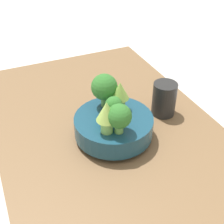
# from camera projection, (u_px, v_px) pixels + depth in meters

# --- Properties ---
(ground_plane) EXTENTS (6.00, 6.00, 0.00)m
(ground_plane) POSITION_uv_depth(u_px,v_px,m) (118.00, 153.00, 0.84)
(ground_plane) COLOR silver
(table) EXTENTS (1.09, 0.60, 0.03)m
(table) POSITION_uv_depth(u_px,v_px,m) (118.00, 149.00, 0.83)
(table) COLOR brown
(table) RESTS_ON ground_plane
(bowl) EXTENTS (0.21, 0.21, 0.07)m
(bowl) POSITION_uv_depth(u_px,v_px,m) (112.00, 127.00, 0.82)
(bowl) COLOR navy
(bowl) RESTS_ON table
(broccoli_floret_center) EXTENTS (0.04, 0.04, 0.06)m
(broccoli_floret_center) POSITION_uv_depth(u_px,v_px,m) (112.00, 106.00, 0.78)
(broccoli_floret_center) COLOR #6BA34C
(broccoli_floret_center) RESTS_ON bowl
(romanesco_piece_far) EXTENTS (0.05, 0.05, 0.09)m
(romanesco_piece_far) POSITION_uv_depth(u_px,v_px,m) (107.00, 114.00, 0.73)
(romanesco_piece_far) COLOR #7AB256
(romanesco_piece_far) RESTS_ON bowl
(broccoli_floret_right) EXTENTS (0.07, 0.07, 0.10)m
(broccoli_floret_right) POSITION_uv_depth(u_px,v_px,m) (104.00, 87.00, 0.82)
(broccoli_floret_right) COLOR #609347
(broccoli_floret_right) RESTS_ON bowl
(romanesco_piece_near) EXTENTS (0.05, 0.05, 0.08)m
(romanesco_piece_near) POSITION_uv_depth(u_px,v_px,m) (120.00, 93.00, 0.81)
(romanesco_piece_near) COLOR #609347
(romanesco_piece_near) RESTS_ON bowl
(broccoli_floret_left) EXTENTS (0.06, 0.06, 0.08)m
(broccoli_floret_left) POSITION_uv_depth(u_px,v_px,m) (119.00, 117.00, 0.73)
(broccoli_floret_left) COLOR #6BA34C
(broccoli_floret_left) RESTS_ON bowl
(cup) EXTENTS (0.07, 0.07, 0.10)m
(cup) POSITION_uv_depth(u_px,v_px,m) (164.00, 99.00, 0.91)
(cup) COLOR black
(cup) RESTS_ON table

